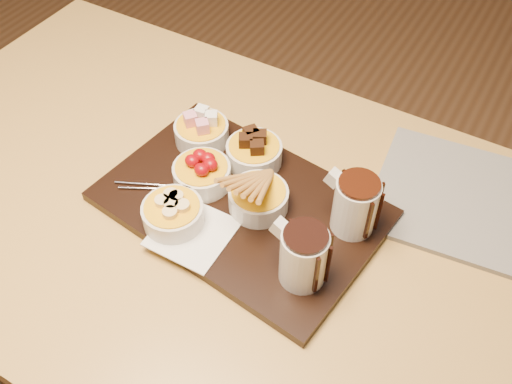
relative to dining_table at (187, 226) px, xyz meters
The scene contains 13 objects.
ground 0.65m from the dining_table, ahead, with size 5.00×5.00×0.00m, color brown.
dining_table is the anchor object (origin of this frame).
serving_board 0.16m from the dining_table, 10.27° to the left, with size 0.46×0.30×0.02m, color black.
napkin 0.16m from the dining_table, 44.46° to the right, with size 0.12×0.12×0.00m, color white.
bowl_marshmallows 0.18m from the dining_table, 104.62° to the left, with size 0.10×0.10×0.04m, color silver.
bowl_cake 0.20m from the dining_table, 54.45° to the left, with size 0.10×0.10×0.04m, color silver.
bowl_strawberries 0.14m from the dining_table, 39.27° to the left, with size 0.10×0.10×0.04m, color silver.
bowl_biscotti 0.20m from the dining_table, 10.53° to the left, with size 0.10×0.10×0.04m, color silver.
bowl_bananas 0.16m from the dining_table, 61.80° to the right, with size 0.10×0.10×0.04m, color silver.
pitcher_dark_chocolate 0.32m from the dining_table, 12.61° to the right, with size 0.07×0.07×0.10m, color silver.
pitcher_milk_chocolate 0.34m from the dining_table, 13.11° to the left, with size 0.07×0.07×0.10m, color silver.
fondue_skewers 0.12m from the dining_table, ahead, with size 0.26×0.03×0.01m, color silver, non-canonical shape.
newspaper 0.52m from the dining_table, 26.96° to the left, with size 0.33×0.26×0.01m, color beige.
Camera 1 is at (0.45, -0.51, 1.50)m, focal length 40.00 mm.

